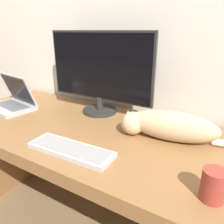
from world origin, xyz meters
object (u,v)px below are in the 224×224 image
(external_keyboard, at_px, (71,150))
(coffee_mug, at_px, (213,185))
(cat, at_px, (167,125))
(laptop, at_px, (13,101))
(monitor, at_px, (99,72))

(external_keyboard, relative_size, coffee_mug, 3.82)
(cat, height_order, coffee_mug, cat)
(laptop, distance_m, coffee_mug, 1.24)
(monitor, bearing_deg, external_keyboard, -70.58)
(cat, bearing_deg, external_keyboard, -140.16)
(laptop, xyz_separation_m, coffee_mug, (1.22, -0.22, 0.01))
(monitor, height_order, laptop, monitor)
(monitor, xyz_separation_m, cat, (0.46, -0.14, -0.18))
(laptop, xyz_separation_m, external_keyboard, (0.68, -0.23, -0.03))
(monitor, bearing_deg, laptop, -156.62)
(external_keyboard, bearing_deg, monitor, 107.31)
(cat, distance_m, coffee_mug, 0.39)
(cat, bearing_deg, monitor, 156.90)
(laptop, relative_size, coffee_mug, 3.45)
(external_keyboard, xyz_separation_m, cat, (0.30, 0.32, 0.06))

